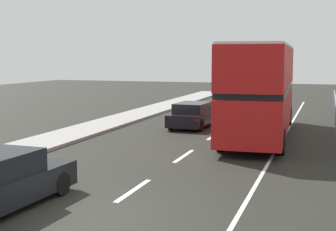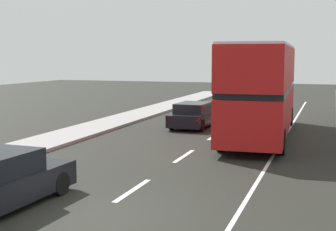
% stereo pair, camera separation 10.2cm
% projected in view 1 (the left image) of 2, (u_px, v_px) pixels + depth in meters
% --- Properties ---
extents(ground_plane, '(73.92, 120.00, 0.10)m').
position_uv_depth(ground_plane, '(96.00, 217.00, 11.56)').
color(ground_plane, black).
extents(lane_paint_markings, '(3.33, 46.00, 0.01)m').
position_uv_depth(lane_paint_markings, '(240.00, 154.00, 18.82)').
color(lane_paint_markings, silver).
rests_on(lane_paint_markings, ground).
extents(double_decker_bus_red, '(3.02, 11.53, 4.28)m').
position_uv_depth(double_decker_bus_red, '(261.00, 88.00, 22.72)').
color(double_decker_bus_red, '#B31515').
rests_on(double_decker_bus_red, ground).
extents(sedan_car_ahead, '(1.91, 4.13, 1.32)m').
position_uv_depth(sedan_car_ahead, '(193.00, 115.00, 25.97)').
color(sedan_car_ahead, black).
rests_on(sedan_car_ahead, ground).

